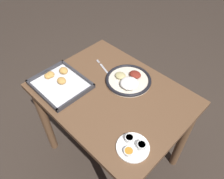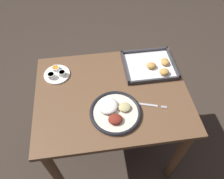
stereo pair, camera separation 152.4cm
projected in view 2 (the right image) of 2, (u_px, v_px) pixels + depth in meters
ground_plane at (112, 144)px, 1.93m from camera, size 8.00×8.00×0.00m
dining_table at (112, 106)px, 1.44m from camera, size 0.93×0.71×0.76m
dinner_plate at (115, 111)px, 1.22m from camera, size 0.29×0.29×0.05m
fork at (147, 105)px, 1.26m from camera, size 0.20×0.07×0.00m
saucer_plate at (57, 74)px, 1.40m from camera, size 0.17×0.17×0.04m
baking_tray at (152, 66)px, 1.44m from camera, size 0.34×0.29×0.04m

